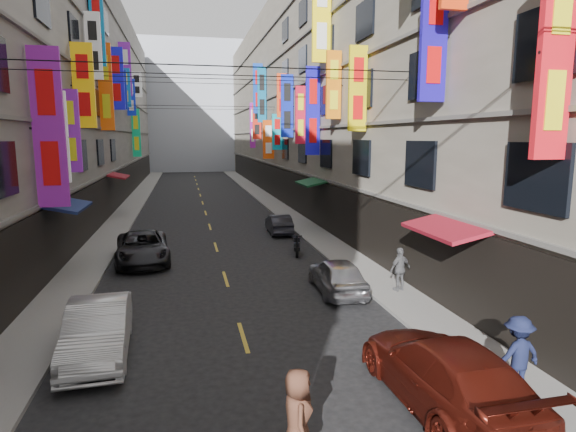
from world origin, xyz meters
name	(u,v)px	position (x,y,z in m)	size (l,w,h in m)	color
sidewalk_left	(124,215)	(-6.00, 42.00, 0.06)	(2.00, 90.00, 0.12)	slate
sidewalk_right	(282,210)	(6.00, 42.00, 0.06)	(2.00, 90.00, 0.12)	slate
building_row_left	(26,83)	(-11.99, 42.00, 9.49)	(10.14, 90.00, 19.00)	gray
building_row_right	(355,90)	(11.99, 42.00, 9.49)	(10.14, 90.00, 19.00)	gray
haze_block	(191,107)	(0.00, 92.00, 11.00)	(18.00, 8.00, 22.00)	#A4A9B7
shop_signage	(204,81)	(-0.14, 35.33, 9.17)	(14.00, 55.00, 12.38)	blue
street_awnings	(191,202)	(-1.26, 26.00, 3.00)	(13.99, 35.20, 0.41)	#124425
overhead_cables	(212,77)	(0.00, 30.00, 8.80)	(14.00, 38.04, 1.24)	black
lane_markings	(208,219)	(0.00, 39.00, 0.00)	(0.12, 80.20, 0.01)	gold
scooter_far_right	(297,246)	(3.85, 27.51, 0.44)	(0.66, 1.78, 1.14)	black
car_left_mid	(98,330)	(-3.91, 17.62, 0.72)	(1.53, 4.39, 1.45)	silver
car_left_far	(142,248)	(-3.55, 27.51, 0.71)	(2.34, 5.08, 1.41)	black
car_right_near	(445,373)	(3.82, 13.45, 0.77)	(2.14, 5.27, 1.53)	#57170F
car_right_mid	(337,275)	(3.96, 21.37, 0.67)	(1.57, 3.91, 1.33)	#A7A6AB
car_right_far	(279,224)	(4.00, 32.96, 0.59)	(1.24, 3.57, 1.17)	#282830
pedestrian_rnear	(518,355)	(5.57, 13.45, 1.01)	(1.15, 0.59, 1.77)	#141938
pedestrian_rfar	(400,269)	(6.20, 20.76, 0.94)	(0.96, 0.55, 1.64)	#59585B
pedestrian_crossing	(298,417)	(0.29, 12.32, 0.89)	(0.87, 0.59, 1.77)	#543021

